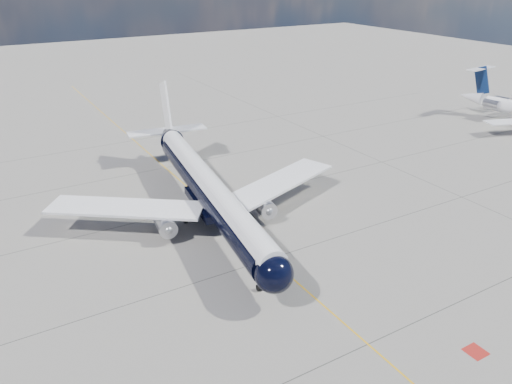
# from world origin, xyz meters

# --- Properties ---
(ground) EXTENTS (320.00, 320.00, 0.00)m
(ground) POSITION_xyz_m (0.00, 30.00, 0.00)
(ground) COLOR gray
(ground) RESTS_ON ground
(taxiway_centerline) EXTENTS (0.16, 160.00, 0.01)m
(taxiway_centerline) POSITION_xyz_m (0.00, 25.00, 0.00)
(taxiway_centerline) COLOR #DEA30B
(taxiway_centerline) RESTS_ON ground
(red_marking) EXTENTS (1.60, 1.60, 0.01)m
(red_marking) POSITION_xyz_m (6.80, -10.00, 0.00)
(red_marking) COLOR maroon
(red_marking) RESTS_ON ground
(main_airliner) EXTENTS (36.41, 44.68, 12.93)m
(main_airliner) POSITION_xyz_m (-1.45, 21.93, 4.01)
(main_airliner) COLOR black
(main_airliner) RESTS_ON ground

